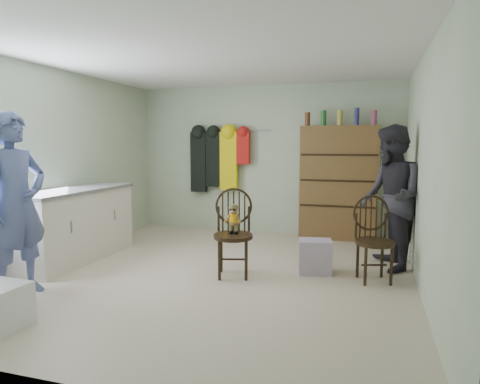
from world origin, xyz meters
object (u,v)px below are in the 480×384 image
(counter, at_px, (75,224))
(dresser, at_px, (339,182))
(chair_far, at_px, (373,235))
(chair_front, at_px, (233,227))

(counter, distance_m, dresser, 3.96)
(counter, xyz_separation_m, chair_far, (3.73, 0.26, 0.04))
(dresser, bearing_deg, chair_front, -113.68)
(counter, bearing_deg, chair_front, -0.37)
(chair_far, bearing_deg, chair_front, 172.01)
(chair_far, xyz_separation_m, dresser, (-0.53, 2.04, 0.40))
(counter, bearing_deg, dresser, 35.69)
(chair_far, distance_m, dresser, 2.14)
(chair_front, xyz_separation_m, dresser, (1.01, 2.31, 0.35))
(counter, height_order, chair_front, chair_front)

